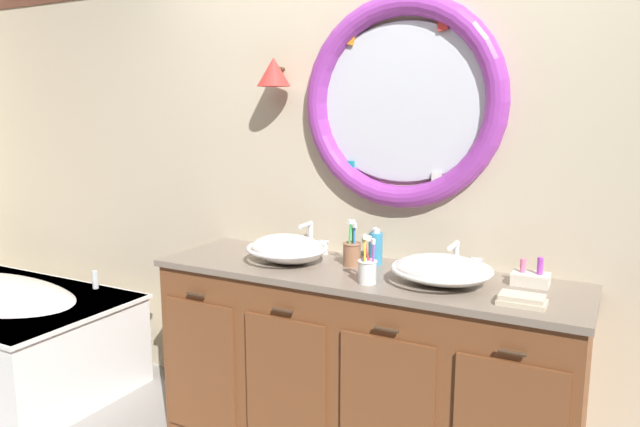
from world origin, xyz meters
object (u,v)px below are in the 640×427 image
at_px(toothbrush_holder_right, 367,269).
at_px(folded_hand_towel, 522,300).
at_px(soap_dispenser, 376,248).
at_px(toiletry_basket, 531,278).
at_px(sink_basin_right, 442,270).
at_px(toothbrush_holder_left, 352,253).
at_px(sink_basin_left, 287,249).

bearing_deg(toothbrush_holder_right, folded_hand_towel, 1.18).
xyz_separation_m(soap_dispenser, folded_hand_towel, (0.71, -0.29, -0.06)).
height_order(soap_dispenser, folded_hand_towel, soap_dispenser).
bearing_deg(toothbrush_holder_right, soap_dispenser, 106.46).
bearing_deg(toiletry_basket, toothbrush_holder_right, -154.16).
bearing_deg(soap_dispenser, sink_basin_right, -24.79).
relative_size(sink_basin_right, toothbrush_holder_right, 1.96).
relative_size(sink_basin_right, toiletry_basket, 2.83).
bearing_deg(toiletry_basket, sink_basin_right, -154.32).
bearing_deg(toothbrush_holder_left, toiletry_basket, 4.53).
distance_m(sink_basin_left, toiletry_basket, 1.09).
xyz_separation_m(folded_hand_towel, toiletry_basket, (-0.01, 0.28, 0.01)).
xyz_separation_m(toothbrush_holder_right, soap_dispenser, (-0.09, 0.30, 0.02)).
height_order(sink_basin_right, toiletry_basket, same).
bearing_deg(toothbrush_holder_left, sink_basin_left, -161.70).
bearing_deg(soap_dispenser, toothbrush_holder_right, -73.54).
height_order(toothbrush_holder_left, soap_dispenser, toothbrush_holder_left).
xyz_separation_m(sink_basin_right, toiletry_basket, (0.33, 0.16, -0.03)).
bearing_deg(folded_hand_towel, toothbrush_holder_right, -178.82).
relative_size(toothbrush_holder_right, toiletry_basket, 1.44).
bearing_deg(toiletry_basket, sink_basin_left, -171.60).
distance_m(toothbrush_holder_left, folded_hand_towel, 0.83).
bearing_deg(toothbrush_holder_left, folded_hand_towel, -15.40).
height_order(toothbrush_holder_right, soap_dispenser, toothbrush_holder_right).
relative_size(toothbrush_holder_left, soap_dispenser, 1.22).
bearing_deg(toothbrush_holder_right, toothbrush_holder_left, 127.46).
distance_m(toothbrush_holder_right, soap_dispenser, 0.32).
bearing_deg(toiletry_basket, folded_hand_towel, -87.85).
relative_size(sink_basin_left, toothbrush_holder_right, 1.81).
xyz_separation_m(sink_basin_right, folded_hand_towel, (0.34, -0.12, -0.04)).
bearing_deg(sink_basin_left, toiletry_basket, 8.40).
distance_m(sink_basin_left, toothbrush_holder_right, 0.49).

